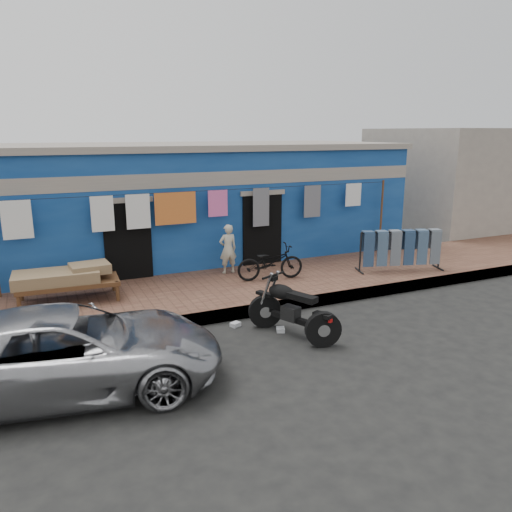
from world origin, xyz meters
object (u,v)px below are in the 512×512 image
(car, at_px, (67,350))
(charpoy, at_px, (69,284))
(seated_person, at_px, (228,249))
(bicycle, at_px, (270,258))
(motorcycle, at_px, (293,308))
(jeans_rack, at_px, (401,250))

(car, height_order, charpoy, car)
(seated_person, distance_m, charpoy, 3.84)
(car, relative_size, bicycle, 2.85)
(motorcycle, xyz_separation_m, charpoy, (-3.63, 3.06, 0.05))
(charpoy, height_order, jeans_rack, jeans_rack)
(seated_person, bearing_deg, jeans_rack, 158.37)
(charpoy, bearing_deg, jeans_rack, -6.91)
(jeans_rack, bearing_deg, charpoy, 173.09)
(charpoy, relative_size, jeans_rack, 0.95)
(seated_person, bearing_deg, bicycle, 127.07)
(bicycle, distance_m, jeans_rack, 3.42)
(motorcycle, bearing_deg, jeans_rack, 3.18)
(motorcycle, distance_m, jeans_rack, 4.73)
(seated_person, distance_m, bicycle, 1.17)
(car, distance_m, jeans_rack, 8.53)
(motorcycle, height_order, charpoy, motorcycle)
(motorcycle, xyz_separation_m, jeans_rack, (4.23, 2.11, 0.23))
(seated_person, relative_size, motorcycle, 0.69)
(bicycle, distance_m, motorcycle, 2.87)
(car, xyz_separation_m, seated_person, (4.06, 4.07, 0.23))
(seated_person, bearing_deg, motorcycle, 86.80)
(car, xyz_separation_m, charpoy, (0.28, 3.48, -0.03))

